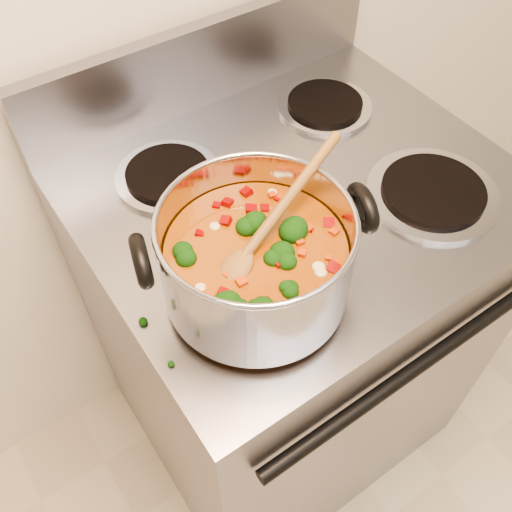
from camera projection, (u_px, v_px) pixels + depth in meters
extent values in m
cube|color=gray|center=(287.00, 328.00, 1.34)|extent=(0.73, 0.64, 0.92)
cube|color=gray|center=(205.00, 64.00, 1.07)|extent=(0.73, 0.03, 0.16)
cylinder|color=black|center=(422.00, 364.00, 0.90)|extent=(0.62, 0.02, 0.02)
cylinder|color=#A5A5AD|center=(264.00, 289.00, 0.84)|extent=(0.22, 0.22, 0.01)
cylinder|color=black|center=(264.00, 286.00, 0.83)|extent=(0.17, 0.17, 0.01)
cylinder|color=#A5A5AD|center=(433.00, 194.00, 0.96)|extent=(0.22, 0.22, 0.01)
cylinder|color=black|center=(434.00, 190.00, 0.95)|extent=(0.17, 0.17, 0.01)
cylinder|color=#A5A5AD|center=(168.00, 177.00, 0.99)|extent=(0.18, 0.18, 0.01)
cylinder|color=black|center=(168.00, 173.00, 0.98)|extent=(0.14, 0.14, 0.01)
cylinder|color=#A5A5AD|center=(325.00, 106.00, 1.11)|extent=(0.18, 0.18, 0.01)
cylinder|color=black|center=(325.00, 103.00, 1.10)|extent=(0.14, 0.14, 0.01)
cylinder|color=#ADADB5|center=(256.00, 257.00, 0.77)|extent=(0.26, 0.26, 0.14)
torus|color=#ADADB5|center=(256.00, 222.00, 0.71)|extent=(0.26, 0.26, 0.01)
cylinder|color=#8D400C|center=(256.00, 268.00, 0.79)|extent=(0.24, 0.24, 0.09)
torus|color=black|center=(141.00, 261.00, 0.70)|extent=(0.04, 0.08, 0.08)
torus|color=black|center=(362.00, 208.00, 0.76)|extent=(0.04, 0.08, 0.08)
ellipsoid|color=black|center=(175.00, 266.00, 0.73)|extent=(0.04, 0.04, 0.03)
ellipsoid|color=black|center=(253.00, 240.00, 0.76)|extent=(0.04, 0.04, 0.03)
ellipsoid|color=black|center=(181.00, 280.00, 0.72)|extent=(0.04, 0.04, 0.03)
ellipsoid|color=black|center=(212.00, 215.00, 0.79)|extent=(0.04, 0.04, 0.03)
ellipsoid|color=black|center=(211.00, 284.00, 0.71)|extent=(0.04, 0.04, 0.03)
ellipsoid|color=black|center=(250.00, 201.00, 0.81)|extent=(0.04, 0.04, 0.03)
ellipsoid|color=black|center=(237.00, 197.00, 0.81)|extent=(0.04, 0.04, 0.03)
ellipsoid|color=black|center=(199.00, 248.00, 0.75)|extent=(0.04, 0.04, 0.03)
ellipsoid|color=black|center=(246.00, 281.00, 0.72)|extent=(0.04, 0.04, 0.03)
ellipsoid|color=#820407|center=(184.00, 229.00, 0.77)|extent=(0.01, 0.01, 0.01)
ellipsoid|color=#820407|center=(244.00, 259.00, 0.74)|extent=(0.01, 0.01, 0.01)
ellipsoid|color=#820407|center=(324.00, 226.00, 0.78)|extent=(0.01, 0.01, 0.01)
ellipsoid|color=#820407|center=(258.00, 317.00, 0.68)|extent=(0.01, 0.01, 0.01)
ellipsoid|color=#820407|center=(254.00, 222.00, 0.78)|extent=(0.01, 0.01, 0.01)
ellipsoid|color=#820407|center=(302.00, 305.00, 0.70)|extent=(0.01, 0.01, 0.01)
ellipsoid|color=#820407|center=(200.00, 270.00, 0.73)|extent=(0.01, 0.01, 0.01)
ellipsoid|color=#820407|center=(279.00, 229.00, 0.77)|extent=(0.01, 0.01, 0.01)
ellipsoid|color=#820407|center=(246.00, 296.00, 0.70)|extent=(0.01, 0.01, 0.01)
ellipsoid|color=#820407|center=(296.00, 294.00, 0.71)|extent=(0.01, 0.01, 0.01)
ellipsoid|color=#820407|center=(289.00, 311.00, 0.69)|extent=(0.01, 0.01, 0.01)
ellipsoid|color=#820407|center=(279.00, 220.00, 0.78)|extent=(0.01, 0.01, 0.01)
ellipsoid|color=#820407|center=(268.00, 246.00, 0.75)|extent=(0.01, 0.01, 0.01)
ellipsoid|color=#820407|center=(277.00, 261.00, 0.74)|extent=(0.01, 0.01, 0.01)
ellipsoid|color=#A93409|center=(214.00, 244.00, 0.76)|extent=(0.01, 0.01, 0.01)
ellipsoid|color=#A93409|center=(267.00, 257.00, 0.74)|extent=(0.01, 0.01, 0.01)
ellipsoid|color=#A93409|center=(201.00, 247.00, 0.75)|extent=(0.01, 0.01, 0.01)
ellipsoid|color=#A93409|center=(279.00, 312.00, 0.69)|extent=(0.01, 0.01, 0.01)
ellipsoid|color=#A93409|center=(272.00, 302.00, 0.70)|extent=(0.01, 0.01, 0.01)
ellipsoid|color=#A93409|center=(299.00, 294.00, 0.71)|extent=(0.01, 0.01, 0.01)
ellipsoid|color=#A93409|center=(175.00, 260.00, 0.74)|extent=(0.01, 0.01, 0.01)
ellipsoid|color=#A93409|center=(207.00, 278.00, 0.72)|extent=(0.01, 0.01, 0.01)
ellipsoid|color=#A93409|center=(222.00, 233.00, 0.77)|extent=(0.01, 0.01, 0.01)
ellipsoid|color=#A93409|center=(250.00, 223.00, 0.78)|extent=(0.01, 0.01, 0.01)
ellipsoid|color=#A93409|center=(309.00, 256.00, 0.74)|extent=(0.01, 0.01, 0.01)
ellipsoid|color=#A93409|center=(313.00, 214.00, 0.79)|extent=(0.01, 0.01, 0.01)
ellipsoid|color=#CBBD8C|center=(292.00, 234.00, 0.77)|extent=(0.02, 0.02, 0.01)
ellipsoid|color=#CBBD8C|center=(265.00, 315.00, 0.69)|extent=(0.02, 0.02, 0.01)
ellipsoid|color=#CBBD8C|center=(268.00, 292.00, 0.71)|extent=(0.02, 0.02, 0.01)
ellipsoid|color=#CBBD8C|center=(205.00, 266.00, 0.73)|extent=(0.02, 0.02, 0.01)
ellipsoid|color=#CBBD8C|center=(220.00, 235.00, 0.77)|extent=(0.02, 0.02, 0.01)
ellipsoid|color=#CBBD8C|center=(220.00, 210.00, 0.79)|extent=(0.02, 0.02, 0.01)
ellipsoid|color=#CBBD8C|center=(232.00, 271.00, 0.73)|extent=(0.02, 0.02, 0.01)
ellipsoid|color=#CBBD8C|center=(177.00, 233.00, 0.77)|extent=(0.02, 0.02, 0.01)
ellipsoid|color=#CBBD8C|center=(318.00, 243.00, 0.76)|extent=(0.02, 0.02, 0.01)
ellipsoid|color=brown|center=(234.00, 270.00, 0.73)|extent=(0.08, 0.06, 0.04)
cylinder|color=brown|center=(287.00, 200.00, 0.76)|extent=(0.22, 0.08, 0.09)
ellipsoid|color=black|center=(305.00, 383.00, 0.74)|extent=(0.01, 0.01, 0.01)
ellipsoid|color=black|center=(147.00, 315.00, 0.81)|extent=(0.01, 0.01, 0.01)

